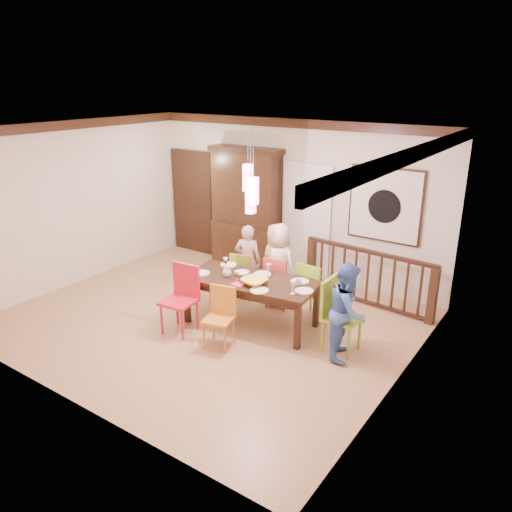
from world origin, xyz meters
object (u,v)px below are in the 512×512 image
Objects in this scene: person_far_mid at (278,265)px; person_end_right at (348,311)px; chair_far_left at (244,271)px; person_far_left at (248,261)px; dining_table at (251,284)px; chair_end_right at (343,312)px; china_hutch at (246,209)px; balustrade at (367,276)px.

person_far_mid is 1.05× the size of person_end_right.
chair_far_left is 0.66× the size of person_far_left.
chair_end_right is (1.47, 0.06, -0.07)m from dining_table.
china_hutch is (-1.52, 2.01, 0.52)m from dining_table.
person_far_left reaches higher than balustrade.
person_end_right is (2.25, -0.89, 0.03)m from person_far_left.
china_hutch is 1.02× the size of balustrade.
dining_table is 2.58m from china_hutch.
person_far_mid reaches higher than dining_table.
person_end_right reaches higher than balustrade.
chair_far_left is at bearing 124.17° from dining_table.
china_hutch is 1.94m from person_far_mid.
china_hutch is at bearing 119.40° from dining_table.
person_end_right is at bearing -130.58° from chair_end_right.
china_hutch is (-0.85, 1.27, 0.70)m from chair_far_left.
balustrade is 1.75m from person_end_right.
person_far_mid reaches higher than chair_end_right.
person_end_right is (1.58, -0.03, 0.01)m from dining_table.
chair_far_left is 0.36× the size of china_hutch.
person_end_right is at bearing 140.39° from person_far_left.
china_hutch is 3.75m from person_end_right.
person_end_right is (0.11, -0.09, 0.07)m from chair_end_right.
balustrade is (-0.31, 1.61, -0.09)m from chair_end_right.
dining_table is 1.48m from chair_end_right.
person_far_mid reaches higher than person_far_left.
person_far_mid reaches higher than balustrade.
china_hutch is 1.86× the size of person_far_left.
china_hutch is 2.80m from balustrade.
person_far_mid is (-1.23, -0.82, 0.20)m from balustrade.
person_end_right reaches higher than chair_far_left.
dining_table is 1.02m from chair_far_left.
dining_table is 2.04m from balustrade.
person_far_left is at bearing 3.62° from person_far_mid.
china_hutch is at bearing -72.54° from chair_far_left.
person_far_left is at bearing -151.47° from balustrade.
person_far_mid is (0.61, 0.10, 0.22)m from chair_far_left.
dining_table is 1.56× the size of person_end_right.
person_far_left reaches higher than chair_far_left.
chair_far_left is at bearing 55.88° from person_end_right.
chair_end_right is 0.44× the size of china_hutch.
person_far_left is (-1.84, -0.80, 0.13)m from balustrade.
person_far_mid is (-0.06, 0.84, 0.04)m from dining_table.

